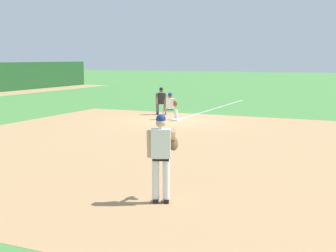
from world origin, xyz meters
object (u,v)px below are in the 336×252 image
at_px(umpire, 161,100).
at_px(first_baseman, 170,105).
at_px(pitcher, 162,153).
at_px(baseball, 168,144).
at_px(first_base_bag, 175,120).

bearing_deg(umpire, first_baseman, -142.81).
height_order(pitcher, umpire, pitcher).
bearing_deg(first_baseman, baseball, -156.46).
distance_m(pitcher, umpire, 15.28).
height_order(baseball, first_baseman, first_baseman).
bearing_deg(first_base_bag, umpire, 40.64).
bearing_deg(baseball, first_baseman, 23.54).
xyz_separation_m(baseball, pitcher, (-5.89, -2.52, 1.02)).
distance_m(pitcher, first_baseman, 13.18).
bearing_deg(baseball, first_base_bag, 21.50).
relative_size(first_base_bag, pitcher, 0.20).
bearing_deg(pitcher, umpire, 25.30).
distance_m(first_base_bag, umpire, 2.62).
bearing_deg(first_base_bag, pitcher, -157.66).
relative_size(first_base_bag, umpire, 0.26).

